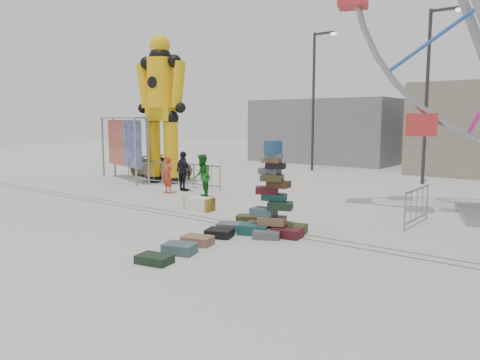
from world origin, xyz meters
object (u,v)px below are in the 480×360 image
Objects in this scene: steamer_trunk at (199,204)px; pedestrian_black at (183,171)px; pedestrian_green at (202,176)px; parked_suv at (161,166)px; lamp_post_left at (315,94)px; lamp_post_right at (429,88)px; banner_scaffold at (124,133)px; pedestrian_red at (167,175)px; crash_test_dummy at (161,103)px; barricade_dummy_a at (145,172)px; barricade_wheel_front at (417,206)px; suitcase_tower at (273,208)px; barricade_dummy_b at (178,174)px; barricade_dummy_c at (203,176)px.

pedestrian_black is at bearing 136.79° from steamer_trunk.
pedestrian_green reaches higher than parked_suv.
parked_suv is at bearing 140.19° from steamer_trunk.
lamp_post_right is at bearing -15.95° from lamp_post_left.
banner_scaffold is at bearing -147.40° from lamp_post_right.
lamp_post_right is at bearing 55.63° from pedestrian_red.
crash_test_dummy is at bearing -156.34° from pedestrian_green.
lamp_post_left reaches higher than barricade_dummy_a.
crash_test_dummy is at bearing -113.35° from parked_suv.
suitcase_tower is at bearing 141.90° from barricade_wheel_front.
parked_suv is at bearing 108.63° from barricade_dummy_a.
pedestrian_black reaches higher than barricade_wheel_front.
suitcase_tower is 3.96m from steamer_trunk.
pedestrian_red is (1.06, -1.69, 0.21)m from barricade_dummy_b.
crash_test_dummy is (-3.24, -9.14, -0.70)m from lamp_post_left.
steamer_trunk is at bearing 155.59° from pedestrian_black.
barricade_dummy_a is 1.00× the size of barricade_wheel_front.
barricade_dummy_c is at bearing 7.69° from barricade_dummy_b.
barricade_dummy_c is (-7.29, -7.52, -3.93)m from lamp_post_right.
barricade_dummy_c is 1.31× the size of pedestrian_red.
barricade_dummy_c is (-6.92, 4.94, -0.15)m from suitcase_tower.
barricade_dummy_b is (-8.32, 4.82, -0.15)m from suitcase_tower.
banner_scaffold is 3.98m from barricade_dummy_b.
lamp_post_left is at bearing 97.94° from steamer_trunk.
lamp_post_right is at bearing 65.55° from steamer_trunk.
lamp_post_left is at bearing 164.05° from lamp_post_right.
lamp_post_right reaches higher than steamer_trunk.
lamp_post_right is 13.83m from barricade_dummy_a.
pedestrian_black reaches higher than parked_suv.
pedestrian_green reaches higher than barricade_dummy_c.
suitcase_tower is at bearing -91.71° from lamp_post_right.
banner_scaffold is (-12.23, -7.82, -2.12)m from lamp_post_right.
parked_suv is (-14.25, 3.34, 0.05)m from barricade_wheel_front.
crash_test_dummy is at bearing 82.03° from barricade_wheel_front.
crash_test_dummy is 3.59× the size of barricade_dummy_b.
barricade_wheel_front is at bearing -15.87° from barricade_dummy_a.
lamp_post_left is 10.30m from barricade_dummy_c.
steamer_trunk is at bearing -107.79° from parked_suv.
barricade_dummy_a is at bearing -143.69° from lamp_post_right.
barricade_dummy_a is 3.23m from pedestrian_black.
lamp_post_left is at bearing 58.85° from barricade_dummy_a.
barricade_dummy_c is 2.38m from pedestrian_green.
lamp_post_left is at bearing -78.49° from pedestrian_black.
lamp_post_right is 11.19m from barricade_dummy_c.
pedestrian_black is 0.40× the size of parked_suv.
pedestrian_red is (-9.99, -0.27, 0.21)m from barricade_wheel_front.
steamer_trunk is 0.61× the size of pedestrian_red.
lamp_post_left is 1.11× the size of crash_test_dummy.
crash_test_dummy is 3.59× the size of barricade_dummy_a.
suitcase_tower reaches higher than barricade_dummy_b.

